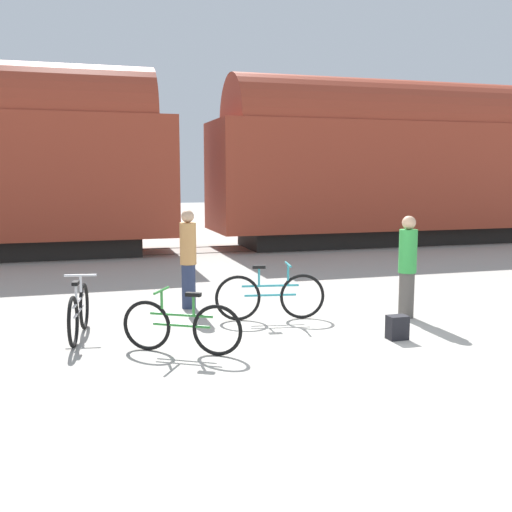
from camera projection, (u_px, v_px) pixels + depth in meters
ground_plane at (338, 345)px, 8.19m from camera, size 80.00×80.00×0.00m
freight_train at (193, 158)px, 17.81m from camera, size 26.88×2.97×5.32m
rail_near at (199, 253)px, 17.51m from camera, size 38.88×0.07×0.01m
rail_far at (190, 247)px, 18.87m from camera, size 38.88×0.07×0.01m
bicycle_green at (181, 326)px, 7.77m from camera, size 1.44×0.89×0.83m
bicycle_silver at (79, 312)px, 8.51m from camera, size 0.46×1.66×0.87m
bicycle_teal at (270, 296)px, 9.54m from camera, size 1.75×0.46×0.91m
person_in_tan at (188, 258)px, 10.29m from camera, size 0.28×0.28×1.71m
person_in_green at (407, 266)px, 9.62m from camera, size 0.29×0.29×1.66m
backpack at (397, 327)px, 8.44m from camera, size 0.28×0.20×0.34m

